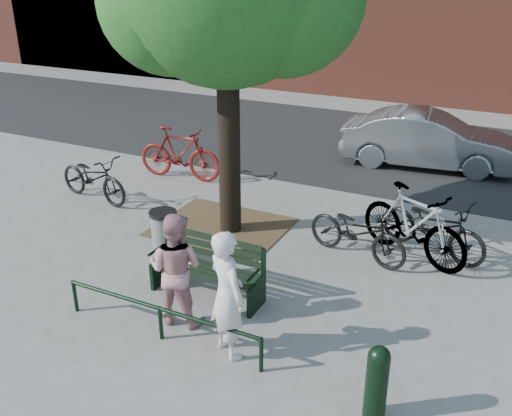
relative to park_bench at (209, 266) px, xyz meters
The scene contains 15 objects.
ground 0.49m from the park_bench, 90.00° to the right, with size 90.00×90.00×0.00m, color gray.
dirt_pit 2.39m from the park_bench, 115.24° to the left, with size 2.40×2.00×0.02m, color brown.
road 8.43m from the park_bench, 90.00° to the left, with size 40.00×7.00×0.01m, color black.
park_bench is the anchor object (origin of this frame).
guard_railing 1.28m from the park_bench, 90.00° to the right, with size 3.06×0.06×0.51m.
person_left 1.53m from the park_bench, 49.92° to the right, with size 0.64×0.42×1.75m, color silver.
person_right 0.87m from the park_bench, 93.39° to the right, with size 0.80×0.62×1.65m, color tan.
bollard 3.27m from the park_bench, 25.17° to the right, with size 0.25×0.25×0.94m.
litter_bin 1.29m from the park_bench, 156.08° to the left, with size 0.46×0.46×0.94m.
bicycle_a 4.61m from the park_bench, 152.61° to the left, with size 0.67×1.92×1.01m, color black.
bicycle_b 5.12m from the park_bench, 128.36° to the left, with size 0.58×2.04×1.23m, color #63120E.
bicycle_c 2.69m from the park_bench, 52.00° to the left, with size 0.65×1.86×0.98m, color black.
bicycle_d 3.56m from the park_bench, 45.36° to the left, with size 0.60×2.12×1.27m, color gray.
bicycle_e 3.97m from the park_bench, 45.73° to the left, with size 0.69×1.98×1.04m, color black.
parked_car 7.67m from the park_bench, 76.61° to the left, with size 1.44×4.12×1.36m, color gray.
Camera 1 is at (3.98, -6.34, 4.72)m, focal length 40.00 mm.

